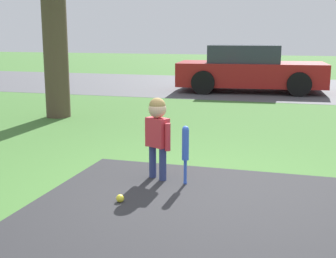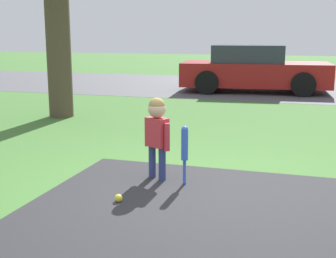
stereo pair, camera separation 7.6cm
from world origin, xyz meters
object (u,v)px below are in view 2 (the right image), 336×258
at_px(parked_car, 254,70).
at_px(sports_ball, 119,198).
at_px(baseball_bat, 185,147).
at_px(child, 157,127).

bearing_deg(parked_car, sports_ball, -96.64).
xyz_separation_m(baseball_bat, parked_car, (-0.31, 8.21, 0.19)).
distance_m(child, sports_ball, 0.96).
distance_m(baseball_bat, parked_car, 8.22).
xyz_separation_m(child, parked_car, (0.03, 8.11, 0.01)).
distance_m(sports_ball, parked_car, 8.92).
height_order(sports_ball, parked_car, parked_car).
xyz_separation_m(child, sports_ball, (-0.12, -0.79, -0.54)).
distance_m(child, parked_car, 8.11).
relative_size(child, parked_car, 0.22).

